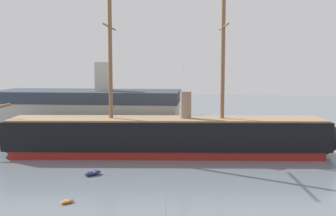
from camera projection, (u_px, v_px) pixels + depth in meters
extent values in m
cube|color=maroon|center=(167.00, 151.00, 79.42)|extent=(57.08, 12.94, 1.47)
cube|color=black|center=(167.00, 134.00, 79.05)|extent=(59.45, 13.48, 5.26)
ellipsoid|color=black|center=(22.00, 137.00, 79.54)|extent=(11.21, 8.77, 6.74)
ellipsoid|color=black|center=(312.00, 138.00, 78.73)|extent=(11.21, 8.77, 6.74)
cube|color=#9E7F5B|center=(167.00, 119.00, 78.75)|extent=(58.22, 12.68, 0.32)
cylinder|color=brown|center=(110.00, 45.00, 77.42)|extent=(0.74, 0.74, 27.36)
cylinder|color=brown|center=(110.00, 27.00, 77.06)|extent=(1.41, 14.12, 0.29)
cylinder|color=brown|center=(223.00, 45.00, 77.11)|extent=(0.74, 0.74, 27.36)
cylinder|color=brown|center=(223.00, 27.00, 76.75)|extent=(1.41, 14.12, 0.29)
cylinder|color=gray|center=(186.00, 106.00, 78.43)|extent=(2.10, 2.10, 5.26)
cylinder|color=silver|center=(165.00, 207.00, 43.76)|extent=(0.09, 0.09, 3.98)
ellipsoid|color=orange|center=(67.00, 201.00, 52.58)|extent=(1.77, 1.94, 0.43)
cube|color=beige|center=(67.00, 200.00, 52.56)|extent=(0.64, 0.55, 0.07)
ellipsoid|color=#1E284C|center=(93.00, 173.00, 65.43)|extent=(2.86, 3.05, 0.69)
cube|color=beige|center=(93.00, 171.00, 65.40)|extent=(1.00, 0.90, 0.11)
cube|color=#565659|center=(90.00, 138.00, 94.76)|extent=(43.27, 15.75, 0.80)
cube|color=#BCB7AD|center=(89.00, 119.00, 94.29)|extent=(39.34, 13.13, 7.82)
cube|color=#333D4C|center=(89.00, 96.00, 93.72)|extent=(40.12, 13.39, 2.50)
cube|color=#BCB7AD|center=(104.00, 76.00, 92.93)|extent=(3.20, 3.20, 6.24)
ellipsoid|color=silver|center=(182.00, 70.00, 52.25)|extent=(0.34, 0.22, 0.11)
sphere|color=silver|center=(184.00, 70.00, 52.31)|extent=(0.09, 0.09, 0.09)
cube|color=#ADA89E|center=(181.00, 69.00, 52.60)|extent=(0.34, 0.61, 0.13)
cube|color=#ADA89E|center=(183.00, 70.00, 51.90)|extent=(0.34, 0.61, 0.13)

